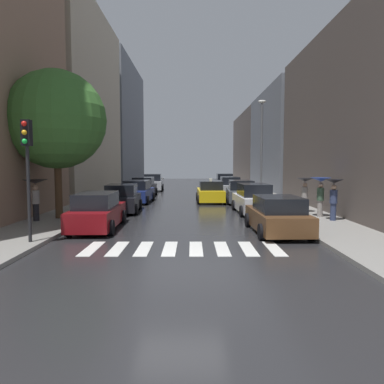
{
  "coord_description": "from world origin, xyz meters",
  "views": [
    {
      "loc": [
        0.31,
        -10.01,
        2.95
      ],
      "look_at": [
        0.18,
        19.89,
        0.6
      ],
      "focal_mm": 34.7,
      "sensor_mm": 36.0,
      "label": 1
    }
  ],
  "objects_px": {
    "parked_car_left_second": "(124,199)",
    "parked_car_right_second": "(255,200)",
    "traffic_light_left_corner": "(29,153)",
    "lamp_post_right": "(263,143)",
    "parked_car_left_nearest": "(99,212)",
    "parked_car_left_fourth": "(145,187)",
    "pedestrian_foreground": "(322,188)",
    "pedestrian_far_side": "(37,189)",
    "parked_car_right_nearest": "(279,216)",
    "parked_car_right_fifth": "(226,183)",
    "street_tree_left": "(58,120)",
    "pedestrian_by_kerb": "(307,188)",
    "taxi_midroad": "(212,192)",
    "pedestrian_near_tree": "(336,192)",
    "parked_car_left_third": "(139,192)",
    "parked_car_right_third": "(242,192)",
    "parked_car_left_fifth": "(155,183)",
    "parked_car_right_fourth": "(231,187)"
  },
  "relations": [
    {
      "from": "parked_car_left_second",
      "to": "parked_car_right_second",
      "type": "bearing_deg",
      "value": -96.77
    },
    {
      "from": "traffic_light_left_corner",
      "to": "lamp_post_right",
      "type": "relative_size",
      "value": 0.57
    },
    {
      "from": "parked_car_left_nearest",
      "to": "parked_car_left_fourth",
      "type": "bearing_deg",
      "value": -1.13
    },
    {
      "from": "pedestrian_foreground",
      "to": "lamp_post_right",
      "type": "height_order",
      "value": "lamp_post_right"
    },
    {
      "from": "parked_car_left_nearest",
      "to": "pedestrian_far_side",
      "type": "bearing_deg",
      "value": 65.88
    },
    {
      "from": "parked_car_right_nearest",
      "to": "traffic_light_left_corner",
      "type": "height_order",
      "value": "traffic_light_left_corner"
    },
    {
      "from": "parked_car_right_fifth",
      "to": "street_tree_left",
      "type": "xyz_separation_m",
      "value": [
        -10.27,
        -21.16,
        4.27
      ]
    },
    {
      "from": "parked_car_left_second",
      "to": "lamp_post_right",
      "type": "relative_size",
      "value": 0.55
    },
    {
      "from": "parked_car_left_second",
      "to": "pedestrian_by_kerb",
      "type": "distance_m",
      "value": 10.7
    },
    {
      "from": "taxi_midroad",
      "to": "street_tree_left",
      "type": "xyz_separation_m",
      "value": [
        -8.16,
        -8.99,
        4.34
      ]
    },
    {
      "from": "pedestrian_near_tree",
      "to": "lamp_post_right",
      "type": "xyz_separation_m",
      "value": [
        -1.66,
        10.13,
        2.87
      ]
    },
    {
      "from": "parked_car_left_third",
      "to": "parked_car_right_nearest",
      "type": "relative_size",
      "value": 1.01
    },
    {
      "from": "pedestrian_near_tree",
      "to": "pedestrian_far_side",
      "type": "xyz_separation_m",
      "value": [
        -14.45,
        -0.15,
        0.12
      ]
    },
    {
      "from": "pedestrian_foreground",
      "to": "parked_car_right_third",
      "type": "bearing_deg",
      "value": -56.13
    },
    {
      "from": "parked_car_left_fourth",
      "to": "pedestrian_foreground",
      "type": "distance_m",
      "value": 17.56
    },
    {
      "from": "parked_car_left_third",
      "to": "lamp_post_right",
      "type": "height_order",
      "value": "lamp_post_right"
    },
    {
      "from": "pedestrian_by_kerb",
      "to": "lamp_post_right",
      "type": "height_order",
      "value": "lamp_post_right"
    },
    {
      "from": "pedestrian_foreground",
      "to": "street_tree_left",
      "type": "bearing_deg",
      "value": 14.88
    },
    {
      "from": "pedestrian_by_kerb",
      "to": "parked_car_right_fifth",
      "type": "bearing_deg",
      "value": 6.2
    },
    {
      "from": "parked_car_right_second",
      "to": "parked_car_right_nearest",
      "type": "bearing_deg",
      "value": 178.04
    },
    {
      "from": "pedestrian_near_tree",
      "to": "parked_car_left_second",
      "type": "bearing_deg",
      "value": -154.78
    },
    {
      "from": "pedestrian_by_kerb",
      "to": "lamp_post_right",
      "type": "xyz_separation_m",
      "value": [
        -1.18,
        7.08,
        2.89
      ]
    },
    {
      "from": "parked_car_left_nearest",
      "to": "pedestrian_by_kerb",
      "type": "relative_size",
      "value": 2.44
    },
    {
      "from": "lamp_post_right",
      "to": "parked_car_left_fifth",
      "type": "bearing_deg",
      "value": 129.42
    },
    {
      "from": "parked_car_left_fifth",
      "to": "parked_car_right_third",
      "type": "relative_size",
      "value": 0.98
    },
    {
      "from": "parked_car_left_fourth",
      "to": "parked_car_right_second",
      "type": "relative_size",
      "value": 0.94
    },
    {
      "from": "parked_car_left_second",
      "to": "traffic_light_left_corner",
      "type": "height_order",
      "value": "traffic_light_left_corner"
    },
    {
      "from": "parked_car_left_fourth",
      "to": "pedestrian_far_side",
      "type": "relative_size",
      "value": 2.16
    },
    {
      "from": "parked_car_right_nearest",
      "to": "traffic_light_left_corner",
      "type": "relative_size",
      "value": 1.05
    },
    {
      "from": "parked_car_left_nearest",
      "to": "traffic_light_left_corner",
      "type": "distance_m",
      "value": 4.51
    },
    {
      "from": "parked_car_left_third",
      "to": "parked_car_right_fifth",
      "type": "height_order",
      "value": "parked_car_right_fifth"
    },
    {
      "from": "pedestrian_far_side",
      "to": "traffic_light_left_corner",
      "type": "relative_size",
      "value": 0.47
    },
    {
      "from": "parked_car_right_nearest",
      "to": "pedestrian_foreground",
      "type": "distance_m",
      "value": 4.95
    },
    {
      "from": "parked_car_right_third",
      "to": "street_tree_left",
      "type": "height_order",
      "value": "street_tree_left"
    },
    {
      "from": "parked_car_left_fourth",
      "to": "pedestrian_far_side",
      "type": "distance_m",
      "value": 15.45
    },
    {
      "from": "parked_car_left_nearest",
      "to": "street_tree_left",
      "type": "xyz_separation_m",
      "value": [
        -2.55,
        2.34,
        4.33
      ]
    },
    {
      "from": "parked_car_left_second",
      "to": "parked_car_left_fourth",
      "type": "xyz_separation_m",
      "value": [
        -0.11,
        10.77,
        0.01
      ]
    },
    {
      "from": "pedestrian_near_tree",
      "to": "lamp_post_right",
      "type": "distance_m",
      "value": 10.65
    },
    {
      "from": "pedestrian_foreground",
      "to": "parked_car_right_second",
      "type": "bearing_deg",
      "value": -24.2
    },
    {
      "from": "parked_car_left_fourth",
      "to": "parked_car_right_fourth",
      "type": "xyz_separation_m",
      "value": [
        7.71,
        0.53,
        0.01
      ]
    },
    {
      "from": "parked_car_left_second",
      "to": "parked_car_left_fourth",
      "type": "height_order",
      "value": "parked_car_left_fourth"
    },
    {
      "from": "parked_car_left_second",
      "to": "parked_car_left_fifth",
      "type": "bearing_deg",
      "value": -2.78
    },
    {
      "from": "taxi_midroad",
      "to": "lamp_post_right",
      "type": "relative_size",
      "value": 0.58
    },
    {
      "from": "parked_car_left_third",
      "to": "parked_car_right_nearest",
      "type": "distance_m",
      "value": 14.32
    },
    {
      "from": "parked_car_right_fifth",
      "to": "pedestrian_far_side",
      "type": "relative_size",
      "value": 2.1
    },
    {
      "from": "parked_car_right_third",
      "to": "taxi_midroad",
      "type": "bearing_deg",
      "value": 80.6
    },
    {
      "from": "parked_car_left_third",
      "to": "street_tree_left",
      "type": "distance_m",
      "value": 10.19
    },
    {
      "from": "street_tree_left",
      "to": "taxi_midroad",
      "type": "bearing_deg",
      "value": 47.75
    },
    {
      "from": "parked_car_right_third",
      "to": "taxi_midroad",
      "type": "xyz_separation_m",
      "value": [
        -2.22,
        0.46,
        -0.02
      ]
    },
    {
      "from": "parked_car_left_second",
      "to": "pedestrian_foreground",
      "type": "bearing_deg",
      "value": -107.64
    }
  ]
}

